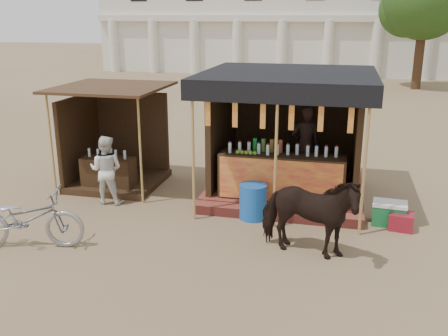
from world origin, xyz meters
The scene contains 11 objects.
ground centered at (0.00, 0.00, 0.00)m, with size 120.00×120.00×0.00m, color #846B4C.
main_stall centered at (1.03, 3.36, 1.03)m, with size 3.60×3.61×2.78m.
secondary_stall centered at (-3.17, 3.24, 0.85)m, with size 2.40×2.40×2.38m.
cow centered at (1.71, 0.49, 0.73)m, with size 0.79×1.74×1.47m, color black.
motorbike centered at (-3.09, -0.31, 0.53)m, with size 0.70×2.01×1.05m, color #93939B.
bystander centered at (-2.69, 2.00, 0.75)m, with size 0.73×0.57×1.49m, color silver.
blue_barrel centered at (0.53, 1.87, 0.36)m, with size 0.55×0.55×0.71m, color #1857B4.
red_crate centered at (3.38, 2.00, 0.16)m, with size 0.44×0.40×0.32m, color maroon.
cooler centered at (3.17, 2.18, 0.23)m, with size 0.68×0.49×0.46m.
background_building centered at (-2.00, 29.94, 3.98)m, with size 26.00×7.45×8.18m.
tree centered at (5.81, 22.14, 4.63)m, with size 4.50×4.40×7.00m.
Camera 1 is at (2.13, -7.32, 3.93)m, focal length 40.00 mm.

